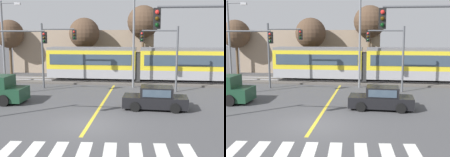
# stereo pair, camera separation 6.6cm
# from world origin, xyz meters

# --- Properties ---
(ground_plane) EXTENTS (200.00, 200.00, 0.00)m
(ground_plane) POSITION_xyz_m (0.00, 0.00, 0.00)
(ground_plane) COLOR #474749
(track_bed) EXTENTS (120.00, 4.00, 0.18)m
(track_bed) POSITION_xyz_m (0.00, 14.15, 0.09)
(track_bed) COLOR #56514C
(track_bed) RESTS_ON ground
(rail_near) EXTENTS (120.00, 0.08, 0.10)m
(rail_near) POSITION_xyz_m (0.00, 13.43, 0.23)
(rail_near) COLOR #939399
(rail_near) RESTS_ON track_bed
(rail_far) EXTENTS (120.00, 0.08, 0.10)m
(rail_far) POSITION_xyz_m (0.00, 14.87, 0.23)
(rail_far) COLOR #939399
(rail_far) RESTS_ON track_bed
(light_rail_tram) EXTENTS (18.50, 2.64, 3.43)m
(light_rail_tram) POSITION_xyz_m (2.26, 14.14, 2.05)
(light_rail_tram) COLOR #9E9EA3
(light_rail_tram) RESTS_ON track_bed
(crosswalk_stripe_2) EXTENTS (0.78, 2.84, 0.01)m
(crosswalk_stripe_2) POSITION_xyz_m (-2.74, -4.11, 0.00)
(crosswalk_stripe_2) COLOR silver
(crosswalk_stripe_2) RESTS_ON ground
(crosswalk_stripe_3) EXTENTS (0.78, 2.84, 0.01)m
(crosswalk_stripe_3) POSITION_xyz_m (-1.64, -4.02, 0.00)
(crosswalk_stripe_3) COLOR silver
(crosswalk_stripe_3) RESTS_ON ground
(crosswalk_stripe_4) EXTENTS (0.78, 2.84, 0.01)m
(crosswalk_stripe_4) POSITION_xyz_m (-0.55, -3.93, 0.00)
(crosswalk_stripe_4) COLOR silver
(crosswalk_stripe_4) RESTS_ON ground
(crosswalk_stripe_5) EXTENTS (0.78, 2.84, 0.01)m
(crosswalk_stripe_5) POSITION_xyz_m (0.55, -3.85, 0.00)
(crosswalk_stripe_5) COLOR silver
(crosswalk_stripe_5) RESTS_ON ground
(crosswalk_stripe_6) EXTENTS (0.78, 2.84, 0.01)m
(crosswalk_stripe_6) POSITION_xyz_m (1.64, -3.76, 0.00)
(crosswalk_stripe_6) COLOR silver
(crosswalk_stripe_6) RESTS_ON ground
(crosswalk_stripe_7) EXTENTS (0.78, 2.84, 0.01)m
(crosswalk_stripe_7) POSITION_xyz_m (2.74, -3.67, 0.00)
(crosswalk_stripe_7) COLOR silver
(crosswalk_stripe_7) RESTS_ON ground
(crosswalk_stripe_8) EXTENTS (0.78, 2.84, 0.01)m
(crosswalk_stripe_8) POSITION_xyz_m (3.84, -3.59, 0.00)
(crosswalk_stripe_8) COLOR silver
(crosswalk_stripe_8) RESTS_ON ground
(crosswalk_stripe_9) EXTENTS (0.78, 2.84, 0.01)m
(crosswalk_stripe_9) POSITION_xyz_m (4.93, -3.50, 0.00)
(crosswalk_stripe_9) COLOR silver
(crosswalk_stripe_9) RESTS_ON ground
(lane_centre_line) EXTENTS (0.20, 14.04, 0.01)m
(lane_centre_line) POSITION_xyz_m (0.00, 5.13, 0.00)
(lane_centre_line) COLOR gold
(lane_centre_line) RESTS_ON ground
(sedan_crossing) EXTENTS (4.25, 2.02, 1.52)m
(sedan_crossing) POSITION_xyz_m (3.71, 3.84, 0.70)
(sedan_crossing) COLOR black
(sedan_crossing) RESTS_ON ground
(traffic_light_near_right) EXTENTS (3.75, 0.38, 6.53)m
(traffic_light_near_right) POSITION_xyz_m (5.80, -1.94, 4.29)
(traffic_light_near_right) COLOR #515459
(traffic_light_near_right) RESTS_ON ground
(traffic_light_mid_left) EXTENTS (4.25, 0.38, 5.63)m
(traffic_light_mid_left) POSITION_xyz_m (-7.26, 6.55, 3.75)
(traffic_light_mid_left) COLOR #515459
(traffic_light_mid_left) RESTS_ON ground
(traffic_light_far_right) EXTENTS (3.25, 0.38, 5.60)m
(traffic_light_far_right) POSITION_xyz_m (4.55, 9.80, 3.71)
(traffic_light_far_right) COLOR #515459
(traffic_light_far_right) RESTS_ON ground
(traffic_light_far_left) EXTENTS (3.25, 0.38, 5.91)m
(traffic_light_far_left) POSITION_xyz_m (-5.21, 10.05, 3.84)
(traffic_light_far_left) COLOR #515459
(traffic_light_far_left) RESTS_ON ground
(street_lamp_west) EXTENTS (2.07, 0.28, 8.10)m
(street_lamp_west) POSITION_xyz_m (-10.68, 11.63, 4.61)
(street_lamp_west) COLOR slate
(street_lamp_west) RESTS_ON ground
(street_lamp_centre) EXTENTS (2.43, 0.28, 8.36)m
(street_lamp_centre) POSITION_xyz_m (2.13, 11.39, 4.79)
(street_lamp_centre) COLOR slate
(street_lamp_centre) RESTS_ON ground
(bare_tree_far_west) EXTENTS (3.49, 3.49, 6.73)m
(bare_tree_far_west) POSITION_xyz_m (-13.80, 18.80, 4.95)
(bare_tree_far_west) COLOR brown
(bare_tree_far_west) RESTS_ON ground
(bare_tree_west) EXTENTS (3.59, 3.59, 6.86)m
(bare_tree_west) POSITION_xyz_m (-4.21, 18.23, 5.04)
(bare_tree_west) COLOR brown
(bare_tree_west) RESTS_ON ground
(bare_tree_east) EXTENTS (3.80, 3.80, 8.33)m
(bare_tree_east) POSITION_xyz_m (2.65, 19.63, 6.39)
(bare_tree_east) COLOR brown
(bare_tree_east) RESTS_ON ground
(building_backdrop_far) EXTENTS (18.03, 6.00, 5.46)m
(building_backdrop_far) POSITION_xyz_m (-5.08, 23.06, 2.73)
(building_backdrop_far) COLOR gray
(building_backdrop_far) RESTS_ON ground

